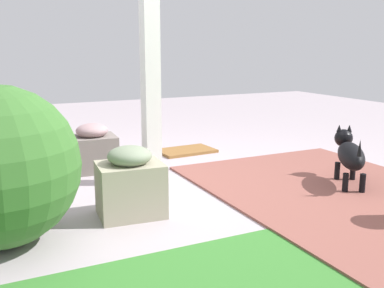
% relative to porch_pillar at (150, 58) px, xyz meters
% --- Properties ---
extents(ground_plane, '(12.00, 12.00, 0.00)m').
position_rel_porch_pillar_xyz_m(ground_plane, '(-0.17, 0.23, -1.02)').
color(ground_plane, '#A79AA1').
extents(brick_path, '(1.80, 2.40, 0.02)m').
position_rel_porch_pillar_xyz_m(brick_path, '(-1.19, 0.87, -1.02)').
color(brick_path, brown).
rests_on(brick_path, ground).
extents(porch_pillar, '(0.13, 0.13, 2.05)m').
position_rel_porch_pillar_xyz_m(porch_pillar, '(0.00, 0.00, 0.00)').
color(porch_pillar, white).
rests_on(porch_pillar, ground).
extents(stone_planter_nearest, '(0.43, 0.38, 0.44)m').
position_rel_porch_pillar_xyz_m(stone_planter_nearest, '(0.35, -0.58, -0.83)').
color(stone_planter_nearest, slate).
rests_on(stone_planter_nearest, ground).
extents(stone_planter_mid, '(0.45, 0.37, 0.48)m').
position_rel_porch_pillar_xyz_m(stone_planter_mid, '(0.39, 0.63, -0.80)').
color(stone_planter_mid, '#9C957D').
rests_on(stone_planter_mid, ground).
extents(dog, '(0.47, 0.62, 0.46)m').
position_rel_porch_pillar_xyz_m(dog, '(-1.40, 0.78, -0.76)').
color(dog, black).
rests_on(dog, ground).
extents(doormat, '(0.61, 0.41, 0.03)m').
position_rel_porch_pillar_xyz_m(doormat, '(-0.72, -0.87, -1.01)').
color(doormat, brown).
rests_on(doormat, ground).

